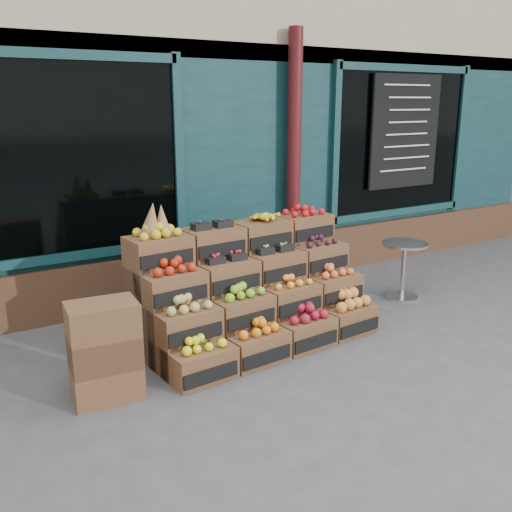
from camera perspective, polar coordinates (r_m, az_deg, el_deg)
ground at (r=5.50m, az=5.70°, el=-9.94°), size 60.00×60.00×0.00m
shop_facade at (r=9.54m, az=-13.47°, el=15.25°), size 12.00×6.24×4.80m
crate_display at (r=5.73m, az=-0.50°, el=-3.97°), size 2.40×1.29×1.46m
spare_crates at (r=4.76m, az=-14.89°, el=-9.18°), size 0.58×0.43×0.81m
bistro_table at (r=7.11m, az=14.54°, el=-0.75°), size 0.55×0.55×0.69m
shopkeeper at (r=7.19m, az=-17.66°, el=3.06°), size 0.70×0.50×1.81m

